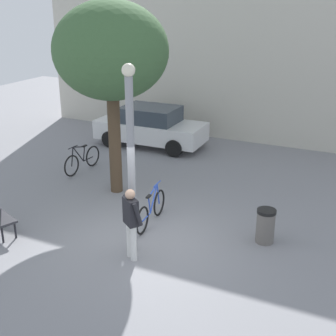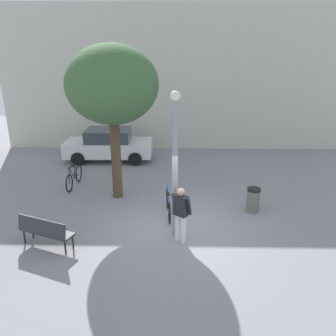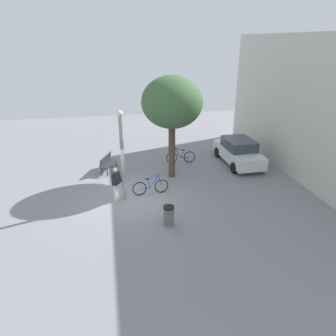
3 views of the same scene
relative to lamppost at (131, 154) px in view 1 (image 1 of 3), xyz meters
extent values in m
plane|color=gray|center=(0.07, 0.40, -2.33)|extent=(36.00, 36.00, 0.00)
cube|color=beige|center=(0.07, 10.21, 1.37)|extent=(18.45, 2.00, 7.40)
cylinder|color=gray|center=(0.00, 0.00, -0.34)|extent=(0.17, 0.17, 3.99)
sphere|color=#F2EACC|center=(0.00, 0.00, 1.77)|extent=(0.28, 0.28, 0.28)
cylinder|color=white|center=(0.08, -0.31, -1.91)|extent=(0.14, 0.14, 0.85)
cylinder|color=white|center=(0.25, -0.42, -1.91)|extent=(0.14, 0.14, 0.85)
cube|color=#232328|center=(0.17, -0.36, -1.18)|extent=(0.45, 0.41, 0.60)
sphere|color=tan|center=(0.17, -0.36, -0.77)|extent=(0.22, 0.22, 0.22)
cylinder|color=#232328|center=(-0.01, -0.18, -1.15)|extent=(0.21, 0.24, 0.55)
cylinder|color=#232328|center=(0.40, -0.47, -1.15)|extent=(0.21, 0.24, 0.55)
cylinder|color=black|center=(-2.82, -0.78, -2.12)|extent=(0.05, 0.05, 0.42)
cylinder|color=black|center=(-2.94, -1.08, -2.12)|extent=(0.05, 0.05, 0.42)
cylinder|color=#4C3A28|center=(-2.13, 2.74, -0.83)|extent=(0.36, 0.36, 3.01)
ellipsoid|color=#3D6138|center=(-2.13, 2.74, 1.78)|extent=(3.15, 3.15, 2.68)
torus|color=black|center=(-0.25, 1.83, -1.98)|extent=(0.11, 0.71, 0.71)
torus|color=black|center=(-0.16, 0.74, -1.98)|extent=(0.11, 0.71, 0.71)
cylinder|color=blue|center=(-0.22, 1.47, -1.69)|extent=(0.08, 0.50, 0.64)
cylinder|color=blue|center=(-0.22, 1.42, -1.46)|extent=(0.08, 0.58, 0.18)
cylinder|color=blue|center=(-0.20, 1.19, -1.77)|extent=(0.05, 0.14, 0.48)
cylinder|color=blue|center=(-0.18, 0.99, -2.00)|extent=(0.08, 0.50, 0.04)
cylinder|color=blue|center=(-0.24, 1.77, -1.69)|extent=(0.05, 0.17, 0.63)
cube|color=black|center=(-0.19, 1.14, -1.50)|extent=(0.10, 0.21, 0.04)
cylinder|color=blue|center=(-0.24, 1.71, -1.38)|extent=(0.06, 0.44, 0.03)
torus|color=black|center=(-4.06, 3.15, -1.98)|extent=(0.10, 0.71, 0.71)
torus|color=black|center=(-3.99, 4.25, -1.98)|extent=(0.10, 0.71, 0.71)
cylinder|color=black|center=(-4.03, 3.51, -1.69)|extent=(0.07, 0.50, 0.64)
cylinder|color=black|center=(-4.03, 3.56, -1.46)|extent=(0.07, 0.58, 0.18)
cylinder|color=black|center=(-4.02, 3.80, -1.77)|extent=(0.04, 0.14, 0.48)
cylinder|color=black|center=(-4.00, 4.00, -2.00)|extent=(0.07, 0.50, 0.04)
cylinder|color=black|center=(-4.05, 3.21, -1.69)|extent=(0.05, 0.17, 0.63)
cube|color=black|center=(-4.01, 3.85, -1.50)|extent=(0.09, 0.20, 0.04)
cylinder|color=black|center=(-4.05, 3.28, -1.38)|extent=(0.06, 0.44, 0.03)
cube|color=silver|center=(-3.23, 7.11, -1.71)|extent=(4.22, 1.76, 0.70)
cube|color=#333D47|center=(-3.23, 7.11, -1.08)|extent=(2.12, 1.59, 0.60)
cylinder|color=black|center=(-1.89, 7.93, -2.01)|extent=(0.64, 0.23, 0.64)
cylinder|color=black|center=(-1.87, 6.33, -2.01)|extent=(0.64, 0.23, 0.64)
cylinder|color=black|center=(-4.59, 7.89, -2.01)|extent=(0.64, 0.23, 0.64)
cylinder|color=black|center=(-4.57, 6.29, -2.01)|extent=(0.64, 0.23, 0.64)
cylinder|color=#66605B|center=(2.66, 1.62, -1.95)|extent=(0.43, 0.43, 0.76)
cylinder|color=black|center=(2.66, 1.62, -1.53)|extent=(0.45, 0.45, 0.08)
camera|label=1|loc=(4.72, -8.09, 3.18)|focal=49.20mm
camera|label=2|loc=(-0.02, -8.99, 3.00)|focal=36.64mm
camera|label=3|loc=(13.37, -0.50, 4.71)|focal=33.14mm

